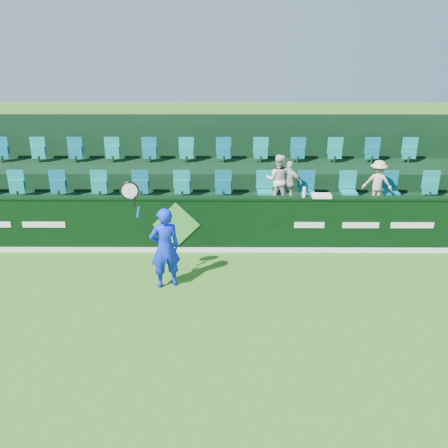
{
  "coord_description": "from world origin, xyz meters",
  "views": [
    {
      "loc": [
        1.16,
        -6.92,
        4.96
      ],
      "look_at": [
        1.12,
        2.8,
        1.15
      ],
      "focal_mm": 40.0,
      "sensor_mm": 36.0,
      "label": 1
    }
  ],
  "objects_px": {
    "tennis_player": "(164,247)",
    "drinks_bottle": "(304,192)",
    "spectator_left": "(278,180)",
    "spectator_right": "(378,183)",
    "spectator_middle": "(289,183)",
    "towel": "(321,196)"
  },
  "relations": [
    {
      "from": "tennis_player",
      "to": "drinks_bottle",
      "type": "bearing_deg",
      "value": 30.18
    },
    {
      "from": "tennis_player",
      "to": "spectator_right",
      "type": "height_order",
      "value": "tennis_player"
    },
    {
      "from": "spectator_left",
      "to": "spectator_right",
      "type": "xyz_separation_m",
      "value": [
        2.5,
        0.0,
        -0.07
      ]
    },
    {
      "from": "tennis_player",
      "to": "spectator_left",
      "type": "bearing_deg",
      "value": 48.55
    },
    {
      "from": "spectator_middle",
      "to": "towel",
      "type": "height_order",
      "value": "spectator_middle"
    },
    {
      "from": "drinks_bottle",
      "to": "tennis_player",
      "type": "bearing_deg",
      "value": -149.82
    },
    {
      "from": "tennis_player",
      "to": "towel",
      "type": "height_order",
      "value": "tennis_player"
    },
    {
      "from": "tennis_player",
      "to": "drinks_bottle",
      "type": "xyz_separation_m",
      "value": [
        3.03,
        1.76,
        0.61
      ]
    },
    {
      "from": "spectator_left",
      "to": "spectator_middle",
      "type": "bearing_deg",
      "value": -168.27
    },
    {
      "from": "spectator_left",
      "to": "drinks_bottle",
      "type": "xyz_separation_m",
      "value": [
        0.49,
        -1.12,
        0.03
      ]
    },
    {
      "from": "spectator_left",
      "to": "spectator_right",
      "type": "distance_m",
      "value": 2.5
    },
    {
      "from": "spectator_right",
      "to": "towel",
      "type": "distance_m",
      "value": 1.96
    },
    {
      "from": "spectator_middle",
      "to": "drinks_bottle",
      "type": "distance_m",
      "value": 1.14
    },
    {
      "from": "spectator_left",
      "to": "spectator_middle",
      "type": "relative_size",
      "value": 1.16
    },
    {
      "from": "spectator_middle",
      "to": "towel",
      "type": "distance_m",
      "value": 1.27
    },
    {
      "from": "towel",
      "to": "drinks_bottle",
      "type": "xyz_separation_m",
      "value": [
        -0.4,
        0.0,
        0.09
      ]
    },
    {
      "from": "spectator_left",
      "to": "towel",
      "type": "relative_size",
      "value": 2.92
    },
    {
      "from": "towel",
      "to": "drinks_bottle",
      "type": "distance_m",
      "value": 0.41
    },
    {
      "from": "spectator_left",
      "to": "spectator_right",
      "type": "height_order",
      "value": "spectator_left"
    },
    {
      "from": "spectator_right",
      "to": "towel",
      "type": "height_order",
      "value": "spectator_right"
    },
    {
      "from": "towel",
      "to": "drinks_bottle",
      "type": "bearing_deg",
      "value": 180.0
    },
    {
      "from": "tennis_player",
      "to": "spectator_right",
      "type": "distance_m",
      "value": 5.83
    }
  ]
}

